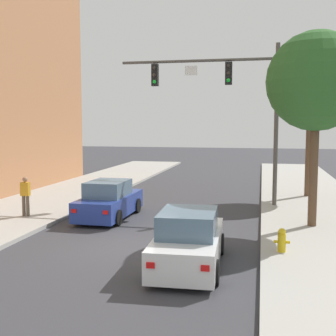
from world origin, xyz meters
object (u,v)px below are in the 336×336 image
at_px(car_following_white, 189,241).
at_px(pedestrian_sidewalk_left_walker, 25,194).
at_px(traffic_signal_mast, 230,94).
at_px(street_tree_second, 311,90).
at_px(fire_hydrant, 282,240).
at_px(street_tree_nearest, 316,82).
at_px(car_lead_blue, 109,201).

height_order(car_following_white, pedestrian_sidewalk_left_walker, pedestrian_sidewalk_left_walker).
height_order(traffic_signal_mast, street_tree_second, traffic_signal_mast).
bearing_deg(pedestrian_sidewalk_left_walker, fire_hydrant, -16.83).
distance_m(pedestrian_sidewalk_left_walker, street_tree_second, 15.03).
height_order(traffic_signal_mast, car_following_white, traffic_signal_mast).
distance_m(traffic_signal_mast, street_tree_nearest, 5.33).
distance_m(car_following_white, street_tree_second, 14.06).
height_order(pedestrian_sidewalk_left_walker, street_tree_second, street_tree_second).
distance_m(traffic_signal_mast, fire_hydrant, 9.47).
relative_size(car_following_white, street_tree_nearest, 0.60).
bearing_deg(traffic_signal_mast, fire_hydrant, -74.43).
bearing_deg(car_lead_blue, pedestrian_sidewalk_left_walker, -163.20).
relative_size(traffic_signal_mast, fire_hydrant, 10.45).
relative_size(traffic_signal_mast, street_tree_nearest, 1.05).
distance_m(traffic_signal_mast, car_following_white, 10.43).
bearing_deg(car_following_white, pedestrian_sidewalk_left_walker, 148.97).
bearing_deg(car_lead_blue, street_tree_nearest, -2.34).
bearing_deg(street_tree_second, fire_hydrant, -99.26).
bearing_deg(street_tree_nearest, pedestrian_sidewalk_left_walker, -176.70).
height_order(traffic_signal_mast, fire_hydrant, traffic_signal_mast).
relative_size(car_lead_blue, street_tree_second, 0.58).
distance_m(traffic_signal_mast, car_lead_blue, 7.61).
xyz_separation_m(car_following_white, street_tree_nearest, (3.83, 5.24, 4.77)).
bearing_deg(pedestrian_sidewalk_left_walker, car_following_white, -31.03).
bearing_deg(car_following_white, fire_hydrant, 30.20).
relative_size(car_following_white, fire_hydrant, 5.98).
distance_m(car_lead_blue, street_tree_second, 12.12).
bearing_deg(traffic_signal_mast, street_tree_second, 37.95).
relative_size(fire_hydrant, street_tree_second, 0.10).
height_order(traffic_signal_mast, pedestrian_sidewalk_left_walker, traffic_signal_mast).
xyz_separation_m(pedestrian_sidewalk_left_walker, street_tree_second, (11.96, 7.82, 4.66)).
xyz_separation_m(traffic_signal_mast, pedestrian_sidewalk_left_walker, (-8.01, -4.74, -4.32)).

